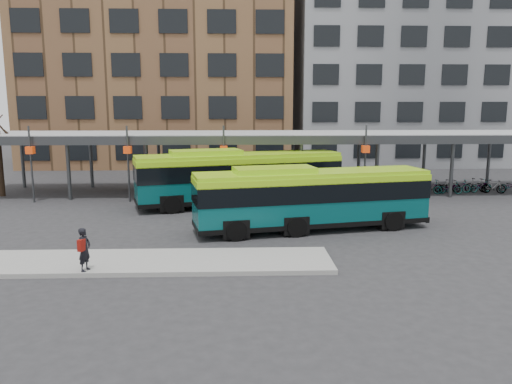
% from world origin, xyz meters
% --- Properties ---
extents(ground, '(120.00, 120.00, 0.00)m').
position_xyz_m(ground, '(0.00, 0.00, 0.00)').
color(ground, '#28282B').
rests_on(ground, ground).
extents(boarding_island, '(14.00, 3.00, 0.18)m').
position_xyz_m(boarding_island, '(-5.50, -3.00, 0.09)').
color(boarding_island, gray).
rests_on(boarding_island, ground).
extents(canopy, '(40.00, 6.53, 4.80)m').
position_xyz_m(canopy, '(-0.06, 12.87, 3.91)').
color(canopy, '#999B9E').
rests_on(canopy, ground).
extents(tree, '(1.64, 1.64, 5.60)m').
position_xyz_m(tree, '(-18.00, 12.00, 2.43)').
color(tree, black).
rests_on(tree, ground).
extents(building_brick, '(26.00, 14.00, 22.00)m').
position_xyz_m(building_brick, '(-10.00, 32.00, 11.00)').
color(building_brick, brown).
rests_on(building_brick, ground).
extents(building_grey, '(24.00, 14.00, 20.00)m').
position_xyz_m(building_grey, '(16.00, 32.00, 10.00)').
color(building_grey, slate).
rests_on(building_grey, ground).
extents(bus_front, '(11.75, 4.72, 3.17)m').
position_xyz_m(bus_front, '(1.44, 2.15, 1.65)').
color(bus_front, '#06474A').
rests_on(bus_front, ground).
extents(bus_rear, '(12.73, 5.96, 3.44)m').
position_xyz_m(bus_rear, '(-2.07, 8.47, 1.79)').
color(bus_rear, '#06474A').
rests_on(bus_rear, ground).
extents(pedestrian, '(0.52, 0.67, 1.58)m').
position_xyz_m(pedestrian, '(-7.64, -4.21, 0.98)').
color(pedestrian, black).
rests_on(pedestrian, boarding_island).
extents(bike_rack, '(7.81, 1.55, 1.01)m').
position_xyz_m(bike_rack, '(13.70, 12.08, 0.46)').
color(bike_rack, slate).
rests_on(bike_rack, ground).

